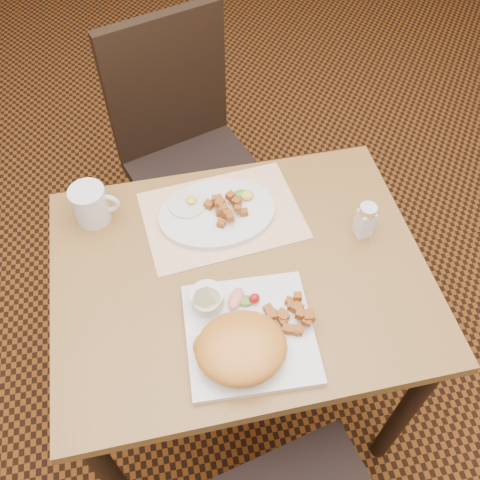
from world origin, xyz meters
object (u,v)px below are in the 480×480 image
Objects in this scene: table at (240,295)px; plate_oval at (217,213)px; chair_far at (186,146)px; plate_square at (250,333)px; coffee_mug at (91,204)px; salt_shaker at (365,220)px.

plate_oval is (-0.02, 0.18, 0.12)m from table.
plate_square is at bearing 74.43° from chair_far.
plate_square is (-0.02, -0.17, 0.12)m from table.
plate_square is 0.92× the size of plate_oval.
chair_far reaches higher than table.
coffee_mug reaches higher than table.
plate_oval is at bearing 96.78° from table.
chair_far is 0.78m from salt_shaker.
chair_far is at bearing 92.51° from plate_oval.
chair_far is 3.19× the size of plate_oval.
chair_far reaches higher than plate_square.
coffee_mug is at bearing 168.75° from plate_oval.
coffee_mug reaches higher than plate_square.
coffee_mug is at bearing 127.49° from plate_square.
table is at bearing 84.91° from plate_square.
salt_shaker is 0.83× the size of coffee_mug.
table is at bearing 76.18° from chair_far.
plate_oval is 3.05× the size of salt_shaker.
chair_far is 0.59m from coffee_mug.
table is 7.48× the size of coffee_mug.
chair_far is at bearing 56.67° from coffee_mug.
table is 0.69m from chair_far.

